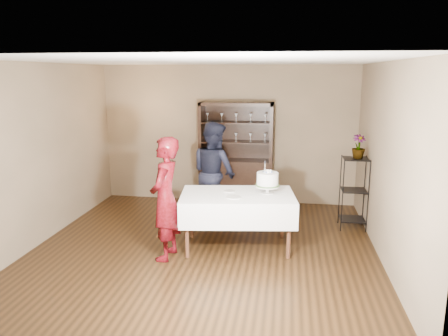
{
  "coord_description": "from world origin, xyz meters",
  "views": [
    {
      "loc": [
        1.17,
        -5.99,
        2.54
      ],
      "look_at": [
        0.28,
        0.1,
        1.2
      ],
      "focal_mm": 35.0,
      "sensor_mm": 36.0,
      "label": 1
    }
  ],
  "objects_px": {
    "man": "(214,172)",
    "cake": "(268,180)",
    "plant_etagere": "(354,190)",
    "woman": "(165,199)",
    "potted_plant": "(359,147)",
    "china_hutch": "(236,171)",
    "cake_table": "(237,207)"
  },
  "relations": [
    {
      "from": "man",
      "to": "potted_plant",
      "type": "height_order",
      "value": "man"
    },
    {
      "from": "cake",
      "to": "potted_plant",
      "type": "xyz_separation_m",
      "value": [
        1.41,
        0.99,
        0.37
      ]
    },
    {
      "from": "man",
      "to": "woman",
      "type": "bearing_deg",
      "value": 118.99
    },
    {
      "from": "plant_etagere",
      "to": "cake",
      "type": "xyz_separation_m",
      "value": [
        -1.38,
        -1.0,
        0.36
      ]
    },
    {
      "from": "man",
      "to": "potted_plant",
      "type": "relative_size",
      "value": 4.53
    },
    {
      "from": "plant_etagere",
      "to": "man",
      "type": "xyz_separation_m",
      "value": [
        -2.34,
        -0.02,
        0.23
      ]
    },
    {
      "from": "woman",
      "to": "man",
      "type": "bearing_deg",
      "value": 168.94
    },
    {
      "from": "cake",
      "to": "china_hutch",
      "type": "bearing_deg",
      "value": 108.9
    },
    {
      "from": "plant_etagere",
      "to": "man",
      "type": "height_order",
      "value": "man"
    },
    {
      "from": "man",
      "to": "cake_table",
      "type": "bearing_deg",
      "value": 159.18
    },
    {
      "from": "woman",
      "to": "potted_plant",
      "type": "xyz_separation_m",
      "value": [
        2.77,
        1.61,
        0.52
      ]
    },
    {
      "from": "plant_etagere",
      "to": "man",
      "type": "distance_m",
      "value": 2.35
    },
    {
      "from": "china_hutch",
      "to": "cake_table",
      "type": "distance_m",
      "value": 2.18
    },
    {
      "from": "man",
      "to": "cake",
      "type": "distance_m",
      "value": 1.38
    },
    {
      "from": "plant_etagere",
      "to": "woman",
      "type": "distance_m",
      "value": 3.19
    },
    {
      "from": "woman",
      "to": "cake",
      "type": "bearing_deg",
      "value": 117.66
    },
    {
      "from": "china_hutch",
      "to": "man",
      "type": "distance_m",
      "value": 1.12
    },
    {
      "from": "plant_etagere",
      "to": "woman",
      "type": "bearing_deg",
      "value": -149.45
    },
    {
      "from": "plant_etagere",
      "to": "cake",
      "type": "distance_m",
      "value": 1.74
    },
    {
      "from": "cake_table",
      "to": "man",
      "type": "height_order",
      "value": "man"
    },
    {
      "from": "woman",
      "to": "china_hutch",
      "type": "bearing_deg",
      "value": 169.25
    },
    {
      "from": "plant_etagere",
      "to": "woman",
      "type": "xyz_separation_m",
      "value": [
        -2.74,
        -1.62,
        0.21
      ]
    },
    {
      "from": "plant_etagere",
      "to": "man",
      "type": "bearing_deg",
      "value": -179.57
    },
    {
      "from": "man",
      "to": "potted_plant",
      "type": "bearing_deg",
      "value": -136.49
    },
    {
      "from": "cake_table",
      "to": "cake",
      "type": "relative_size",
      "value": 3.61
    },
    {
      "from": "china_hutch",
      "to": "plant_etagere",
      "type": "xyz_separation_m",
      "value": [
        2.08,
        -1.05,
        -0.01
      ]
    },
    {
      "from": "china_hutch",
      "to": "woman",
      "type": "relative_size",
      "value": 1.17
    },
    {
      "from": "plant_etagere",
      "to": "potted_plant",
      "type": "distance_m",
      "value": 0.73
    },
    {
      "from": "cake",
      "to": "potted_plant",
      "type": "bearing_deg",
      "value": 35.16
    },
    {
      "from": "cake_table",
      "to": "cake",
      "type": "distance_m",
      "value": 0.59
    },
    {
      "from": "cake_table",
      "to": "woman",
      "type": "relative_size",
      "value": 1.02
    },
    {
      "from": "china_hutch",
      "to": "woman",
      "type": "bearing_deg",
      "value": -103.9
    }
  ]
}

